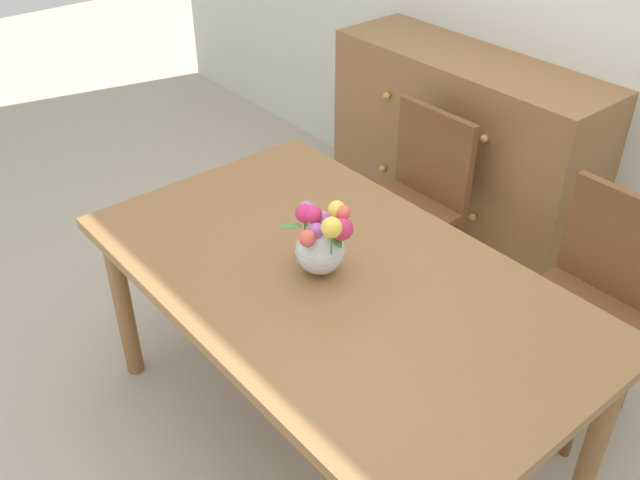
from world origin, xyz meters
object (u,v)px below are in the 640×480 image
dresser (460,155)px  flower_vase (321,241)px  chair_right (592,293)px  dining_table (336,295)px  chair_left (414,195)px

dresser → flower_vase: flower_vase is taller
dresser → chair_right: bearing=-24.6°
dining_table → dresser: (-0.60, 1.33, -0.17)m
dining_table → chair_right: size_ratio=1.93×
dining_table → chair_right: bearing=62.1°
dresser → chair_left: bearing=-73.0°
chair_right → flower_vase: bearing=60.5°
chair_left → chair_right: (0.90, 0.00, 0.00)m
dining_table → chair_right: 0.97m
chair_right → flower_vase: flower_vase is taller
flower_vase → chair_left: bearing=114.8°
dining_table → chair_left: bearing=117.9°
chair_right → flower_vase: size_ratio=3.36×
dining_table → chair_left: (-0.45, 0.85, -0.15)m
chair_right → dresser: (-1.05, 0.48, -0.02)m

